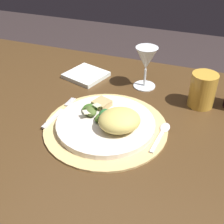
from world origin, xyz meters
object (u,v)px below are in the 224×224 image
object	(u,v)px
dinner_plate	(106,124)
spoon	(162,132)
wine_glass	(146,60)
fork	(58,114)
amber_tumbler	(203,90)
dining_table	(109,153)
napkin	(86,75)

from	to	relation	value
dinner_plate	spoon	distance (m)	0.15
wine_glass	fork	bearing A→B (deg)	-126.57
fork	amber_tumbler	xyz separation A→B (m)	(0.38, 0.20, 0.04)
amber_tumbler	dinner_plate	bearing A→B (deg)	-137.99
dining_table	dinner_plate	size ratio (longest dim) A/B	5.26
spoon	dining_table	bearing A→B (deg)	172.11
dinner_plate	fork	size ratio (longest dim) A/B	1.64
wine_glass	amber_tumbler	bearing A→B (deg)	-15.18
fork	napkin	world-z (taller)	napkin
napkin	wine_glass	bearing A→B (deg)	1.58
napkin	dining_table	bearing A→B (deg)	-50.80
napkin	amber_tumbler	distance (m)	0.41
dining_table	napkin	world-z (taller)	napkin
dinner_plate	fork	world-z (taller)	dinner_plate
dining_table	wine_glass	bearing A→B (deg)	77.33
dining_table	amber_tumbler	size ratio (longest dim) A/B	13.42
dinner_plate	amber_tumbler	bearing A→B (deg)	42.01
fork	wine_glass	bearing A→B (deg)	53.43
dining_table	spoon	bearing A→B (deg)	-7.89
dining_table	napkin	distance (m)	0.30
dinner_plate	wine_glass	distance (m)	0.27
wine_glass	spoon	bearing A→B (deg)	-64.24
fork	wine_glass	size ratio (longest dim) A/B	1.18
napkin	wine_glass	world-z (taller)	wine_glass
fork	spoon	xyz separation A→B (m)	(0.30, 0.02, 0.00)
dinner_plate	napkin	size ratio (longest dim) A/B	2.09
amber_tumbler	napkin	bearing A→B (deg)	173.57
dining_table	wine_glass	distance (m)	0.32
spoon	wine_glass	world-z (taller)	wine_glass
dinner_plate	dining_table	bearing A→B (deg)	99.12
dinner_plate	spoon	xyz separation A→B (m)	(0.15, 0.03, -0.01)
dining_table	wine_glass	size ratio (longest dim) A/B	10.11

